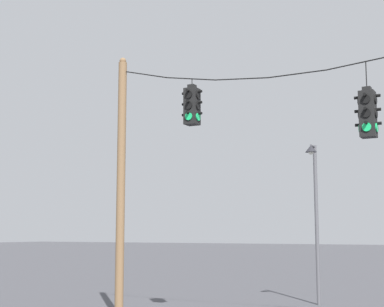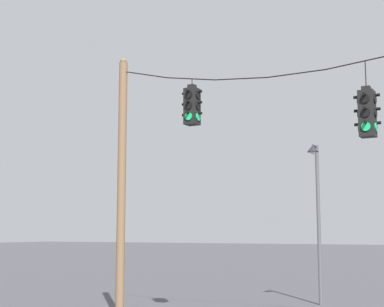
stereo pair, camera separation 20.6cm
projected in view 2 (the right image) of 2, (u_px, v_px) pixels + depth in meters
The scene contains 5 objects.
utility_pole_left at pixel (122, 185), 16.22m from camera, with size 0.23×0.23×7.20m.
span_wire at pixel (296, 63), 14.12m from camera, with size 10.20×0.03×0.78m.
traffic_light_over_intersection at pixel (192, 106), 15.41m from camera, with size 0.58×0.58×1.22m.
traffic_light_near_left_pole at pixel (367, 113), 13.15m from camera, with size 0.58×0.58×1.74m.
street_lamp at pixel (317, 198), 18.91m from camera, with size 0.37×0.66×5.12m.
Camera 2 is at (4.50, -13.54, 2.28)m, focal length 55.00 mm.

